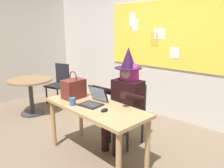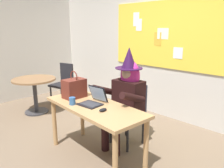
{
  "view_description": "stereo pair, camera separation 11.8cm",
  "coord_description": "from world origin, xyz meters",
  "views": [
    {
      "loc": [
        2.11,
        -1.82,
        1.68
      ],
      "look_at": [
        0.19,
        0.26,
        0.96
      ],
      "focal_mm": 35.72,
      "sensor_mm": 36.0,
      "label": 1
    },
    {
      "loc": [
        2.19,
        -1.74,
        1.68
      ],
      "look_at": [
        0.19,
        0.26,
        0.96
      ],
      "focal_mm": 35.72,
      "sensor_mm": 36.0,
      "label": 2
    }
  ],
  "objects": [
    {
      "name": "ground_plane",
      "position": [
        0.0,
        0.0,
        0.0
      ],
      "size": [
        24.0,
        24.0,
        0.0
      ],
      "primitive_type": "plane",
      "color": "#75604C"
    },
    {
      "name": "desk_main",
      "position": [
        0.17,
        -0.03,
        0.63
      ],
      "size": [
        1.46,
        0.69,
        0.73
      ],
      "rotation": [
        0.0,
        0.0,
        -0.06
      ],
      "color": "tan",
      "rests_on": "ground"
    },
    {
      "name": "laptop",
      "position": [
        0.11,
        -0.0,
        0.78
      ],
      "size": [
        0.3,
        0.33,
        0.22
      ],
      "rotation": [
        0.0,
        0.0,
        0.09
      ],
      "color": "black",
      "rests_on": "desk_main"
    },
    {
      "name": "computer_mouse",
      "position": [
        0.39,
        -0.09,
        0.75
      ],
      "size": [
        0.06,
        0.11,
        0.03
      ],
      "primitive_type": "ellipsoid",
      "rotation": [
        0.0,
        0.0,
        -0.03
      ],
      "color": "black",
      "rests_on": "desk_main"
    },
    {
      "name": "person_costumed",
      "position": [
        0.21,
        0.51,
        0.78
      ],
      "size": [
        0.61,
        0.67,
        1.42
      ],
      "rotation": [
        0.0,
        0.0,
        -1.52
      ],
      "color": "black",
      "rests_on": "ground"
    },
    {
      "name": "side_table_round",
      "position": [
        -1.91,
        0.19,
        0.53
      ],
      "size": [
        0.83,
        0.83,
        0.71
      ],
      "color": "#8E6642",
      "rests_on": "ground"
    },
    {
      "name": "chair_at_desk",
      "position": [
        0.21,
        0.63,
        0.5
      ],
      "size": [
        0.43,
        0.43,
        0.89
      ],
      "rotation": [
        0.0,
        0.0,
        -1.59
      ],
      "color": "#2D3347",
      "rests_on": "ground"
    },
    {
      "name": "handbag",
      "position": [
        -0.28,
        -0.01,
        0.87
      ],
      "size": [
        0.2,
        0.3,
        0.38
      ],
      "rotation": [
        0.0,
        0.0,
        -0.13
      ],
      "color": "maroon",
      "rests_on": "desk_main"
    },
    {
      "name": "coffee_mug",
      "position": [
        -0.05,
        -0.21,
        0.78
      ],
      "size": [
        0.08,
        0.08,
        0.09
      ],
      "primitive_type": "cylinder",
      "color": "#336099",
      "rests_on": "desk_main"
    },
    {
      "name": "chair_spare_by_window",
      "position": [
        -2.08,
        0.97,
        0.49
      ],
      "size": [
        0.5,
        0.5,
        0.89
      ],
      "rotation": [
        0.0,
        0.0,
        4.92
      ],
      "color": "black",
      "rests_on": "ground"
    },
    {
      "name": "wall_back_bulletin",
      "position": [
        0.0,
        1.9,
        1.34
      ],
      "size": [
        6.16,
        2.11,
        2.65
      ],
      "color": "beige",
      "rests_on": "ground"
    }
  ]
}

